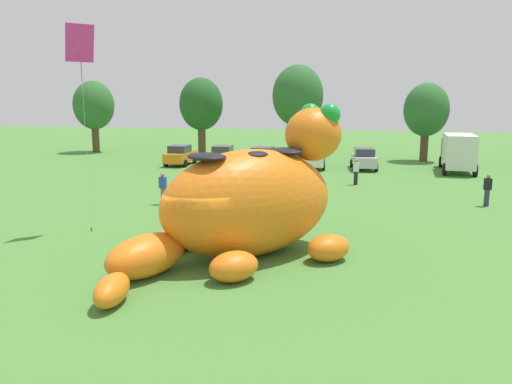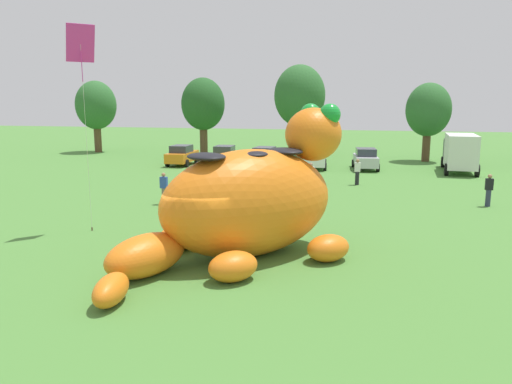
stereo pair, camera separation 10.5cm
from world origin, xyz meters
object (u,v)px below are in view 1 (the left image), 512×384
giant_inflatable_creature (250,201)px  car_yellow (223,156)px  car_orange (180,155)px  car_silver (364,159)px  box_truck (458,151)px  spectator_mid_field (310,177)px  tethered_flying_kite (80,47)px  spectator_by_cars (487,190)px  car_white (313,158)px  spectator_near_inflatable (356,172)px  car_blue (263,157)px  spectator_wandering (163,189)px

giant_inflatable_creature → car_yellow: bearing=108.8°
car_orange → car_silver: same height
box_truck → spectator_mid_field: (-10.28, -10.66, -0.75)m
car_yellow → tethered_flying_kite: bearing=-88.3°
spectator_mid_field → spectator_by_cars: (9.65, -2.61, 0.00)m
spectator_mid_field → spectator_by_cars: bearing=-15.1°
car_white → giant_inflatable_creature: bearing=-89.2°
spectator_mid_field → car_white: bearing=95.1°
box_truck → spectator_near_inflatable: size_ratio=3.81×
giant_inflatable_creature → spectator_mid_field: size_ratio=5.76×
car_yellow → spectator_mid_field: size_ratio=2.46×
spectator_by_cars → box_truck: bearing=87.2°
car_blue → spectator_by_cars: (14.62, -12.24, -0.01)m
car_yellow → box_truck: size_ratio=0.65×
car_blue → spectator_by_cars: size_ratio=2.47×
car_yellow → spectator_near_inflatable: bearing=-33.1°
spectator_wandering → spectator_mid_field: bearing=39.9°
car_yellow → spectator_mid_field: 13.20m
car_silver → tethered_flying_kite: bearing=-116.6°
box_truck → spectator_wandering: 24.09m
car_silver → spectator_mid_field: car_silver is taller
tethered_flying_kite → spectator_wandering: bearing=82.2°
car_orange → spectator_near_inflatable: 16.56m
giant_inflatable_creature → spectator_mid_field: giant_inflatable_creature is taller
car_white → tethered_flying_kite: 23.94m
car_orange → car_silver: 15.46m
giant_inflatable_creature → car_yellow: 24.86m
giant_inflatable_creature → spectator_wandering: size_ratio=5.76×
spectator_by_cars → spectator_near_inflatable: bearing=142.5°
spectator_near_inflatable → tethered_flying_kite: size_ratio=0.20×
box_truck → tethered_flying_kite: tethered_flying_kite is taller
spectator_mid_field → car_silver: bearing=73.1°
giant_inflatable_creature → car_white: 23.60m
car_silver → giant_inflatable_creature: bearing=-98.9°
spectator_mid_field → car_orange: bearing=141.8°
tethered_flying_kite → giant_inflatable_creature: bearing=-13.0°
car_white → spectator_wandering: (-6.23, -16.07, -0.01)m
car_silver → car_yellow: bearing=-178.2°
car_white → box_truck: box_truck is taller
giant_inflatable_creature → box_truck: size_ratio=1.51×
box_truck → car_blue: bearing=-176.2°
car_white → box_truck: (11.18, 0.55, 0.74)m
car_silver → spectator_wandering: car_silver is taller
box_truck → spectator_by_cars: bearing=-92.8°
car_yellow → car_silver: 11.73m
giant_inflatable_creature → tethered_flying_kite: bearing=167.0°
car_yellow → spectator_near_inflatable: 13.49m
car_yellow → spectator_by_cars: (18.21, -12.65, -0.01)m
box_truck → spectator_mid_field: bearing=-134.0°
box_truck → spectator_near_inflatable: box_truck is taller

